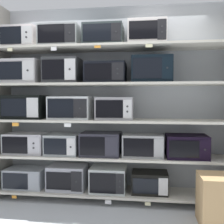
# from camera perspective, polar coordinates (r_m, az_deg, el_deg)

# --- Properties ---
(back_panel) EXTENTS (3.31, 0.04, 2.67)m
(back_panel) POSITION_cam_1_polar(r_m,az_deg,el_deg) (3.82, 0.54, 2.28)
(back_panel) COLOR #9EA3A8
(back_panel) RESTS_ON ground
(upright_left) EXTENTS (0.05, 0.51, 2.67)m
(upright_left) POSITION_cam_1_polar(r_m,az_deg,el_deg) (4.07, -22.72, 2.09)
(upright_left) COLOR gray
(upright_left) RESTS_ON ground
(shelf_0) EXTENTS (3.11, 0.51, 0.03)m
(shelf_0) POSITION_cam_1_polar(r_m,az_deg,el_deg) (3.77, 0.00, -16.69)
(shelf_0) COLOR beige
(shelf_0) RESTS_ON ground
(microwave_0) EXTENTS (0.54, 0.37, 0.27)m
(microwave_0) POSITION_cam_1_polar(r_m,az_deg,el_deg) (4.05, -17.91, -13.19)
(microwave_0) COLOR #969CA5
(microwave_0) RESTS_ON shelf_0
(microwave_1) EXTENTS (0.51, 0.40, 0.33)m
(microwave_1) POSITION_cam_1_polar(r_m,az_deg,el_deg) (3.83, -9.46, -13.56)
(microwave_1) COLOR #9EA0AB
(microwave_1) RESTS_ON shelf_0
(microwave_2) EXTENTS (0.47, 0.42, 0.33)m
(microwave_2) POSITION_cam_1_polar(r_m,az_deg,el_deg) (3.71, -0.74, -14.09)
(microwave_2) COLOR #B4BCBB
(microwave_2) RESTS_ON shelf_0
(microwave_3) EXTENTS (0.47, 0.34, 0.28)m
(microwave_3) POSITION_cam_1_polar(r_m,az_deg,el_deg) (3.69, 8.07, -14.65)
(microwave_3) COLOR black
(microwave_3) RESTS_ON shelf_0
(price_tag_0) EXTENTS (0.07, 0.00, 0.04)m
(price_tag_0) POSITION_cam_1_polar(r_m,az_deg,el_deg) (3.91, -20.22, -16.71)
(price_tag_0) COLOR orange
(price_tag_1) EXTENTS (0.08, 0.00, 0.05)m
(price_tag_1) POSITION_cam_1_polar(r_m,az_deg,el_deg) (3.54, -0.84, -18.75)
(price_tag_1) COLOR white
(price_tag_2) EXTENTS (0.07, 0.00, 0.04)m
(price_tag_2) POSITION_cam_1_polar(r_m,az_deg,el_deg) (3.51, 7.66, -18.92)
(price_tag_2) COLOR beige
(shelf_1) EXTENTS (3.11, 0.51, 0.03)m
(shelf_1) POSITION_cam_1_polar(r_m,az_deg,el_deg) (3.63, 0.00, -9.48)
(shelf_1) COLOR beige
(microwave_4) EXTENTS (0.57, 0.37, 0.28)m
(microwave_4) POSITION_cam_1_polar(r_m,az_deg,el_deg) (3.94, -17.87, -6.36)
(microwave_4) COLOR #B6B4BB
(microwave_4) RESTS_ON shelf_1
(microwave_5) EXTENTS (0.45, 0.42, 0.28)m
(microwave_5) POSITION_cam_1_polar(r_m,az_deg,el_deg) (3.75, -10.30, -6.75)
(microwave_5) COLOR #9BA2A5
(microwave_5) RESTS_ON shelf_1
(microwave_6) EXTENTS (0.52, 0.41, 0.31)m
(microwave_6) POSITION_cam_1_polar(r_m,az_deg,el_deg) (3.62, -2.37, -6.81)
(microwave_6) COLOR #282731
(microwave_6) RESTS_ON shelf_1
(microwave_7) EXTENTS (0.53, 0.34, 0.29)m
(microwave_7) POSITION_cam_1_polar(r_m,az_deg,el_deg) (3.57, 6.65, -7.11)
(microwave_7) COLOR #A2A4A6
(microwave_7) RESTS_ON shelf_1
(microwave_8) EXTENTS (0.52, 0.43, 0.29)m
(microwave_8) POSITION_cam_1_polar(r_m,az_deg,el_deg) (3.61, 15.69, -7.07)
(microwave_8) COLOR black
(microwave_8) RESTS_ON shelf_1
(shelf_2) EXTENTS (3.11, 0.51, 0.03)m
(shelf_2) POSITION_cam_1_polar(r_m,az_deg,el_deg) (3.56, 0.00, -1.85)
(shelf_2) COLOR beige
(microwave_9) EXTENTS (0.55, 0.38, 0.32)m
(microwave_9) POSITION_cam_1_polar(r_m,az_deg,el_deg) (3.90, -18.08, 1.02)
(microwave_9) COLOR black
(microwave_9) RESTS_ON shelf_2
(microwave_10) EXTENTS (0.56, 0.35, 0.31)m
(microwave_10) POSITION_cam_1_polar(r_m,az_deg,el_deg) (3.67, -8.96, 0.89)
(microwave_10) COLOR silver
(microwave_10) RESTS_ON shelf_2
(microwave_11) EXTENTS (0.49, 0.36, 0.30)m
(microwave_11) POSITION_cam_1_polar(r_m,az_deg,el_deg) (3.54, 0.60, 0.77)
(microwave_11) COLOR #9F9EA2
(microwave_11) RESTS_ON shelf_2
(price_tag_3) EXTENTS (0.09, 0.00, 0.04)m
(price_tag_3) POSITION_cam_1_polar(r_m,az_deg,el_deg) (3.69, -19.98, -2.52)
(price_tag_3) COLOR orange
(price_tag_4) EXTENTS (0.09, 0.00, 0.05)m
(price_tag_4) POSITION_cam_1_polar(r_m,az_deg,el_deg) (3.43, -9.49, -2.80)
(price_tag_4) COLOR white
(shelf_3) EXTENTS (3.11, 0.51, 0.03)m
(shelf_3) POSITION_cam_1_polar(r_m,az_deg,el_deg) (3.56, 0.00, 5.95)
(shelf_3) COLOR beige
(microwave_12) EXTENTS (0.50, 0.43, 0.32)m
(microwave_12) POSITION_cam_1_polar(r_m,az_deg,el_deg) (3.93, -18.50, 8.11)
(microwave_12) COLOR #BDB9BB
(microwave_12) RESTS_ON shelf_3
(microwave_13) EXTENTS (0.47, 0.42, 0.34)m
(microwave_13) POSITION_cam_1_polar(r_m,az_deg,el_deg) (3.71, -10.44, 8.63)
(microwave_13) COLOR #303133
(microwave_13) RESTS_ON shelf_3
(microwave_14) EXTENTS (0.53, 0.40, 0.27)m
(microwave_14) POSITION_cam_1_polar(r_m,az_deg,el_deg) (3.57, -1.36, 8.37)
(microwave_14) COLOR black
(microwave_14) RESTS_ON shelf_3
(microwave_15) EXTENTS (0.51, 0.43, 0.34)m
(microwave_15) POSITION_cam_1_polar(r_m,az_deg,el_deg) (3.54, 8.53, 8.92)
(microwave_15) COLOR black
(microwave_15) RESTS_ON shelf_3
(shelf_4) EXTENTS (3.11, 0.51, 0.03)m
(shelf_4) POSITION_cam_1_polar(r_m,az_deg,el_deg) (3.61, 0.00, 13.64)
(shelf_4) COLOR beige
(microwave_16) EXTENTS (0.47, 0.36, 0.29)m
(microwave_16) POSITION_cam_1_polar(r_m,az_deg,el_deg) (4.00, -18.84, 14.75)
(microwave_16) COLOR silver
(microwave_16) RESTS_ON shelf_4
(microwave_17) EXTENTS (0.52, 0.44, 0.28)m
(microwave_17) POSITION_cam_1_polar(r_m,az_deg,el_deg) (3.79, -10.87, 15.48)
(microwave_17) COLOR #9BA1A1
(microwave_17) RESTS_ON shelf_4
(microwave_18) EXTENTS (0.51, 0.43, 0.27)m
(microwave_18) POSITION_cam_1_polar(r_m,az_deg,el_deg) (3.66, -1.75, 15.94)
(microwave_18) COLOR #2B3536
(microwave_18) RESTS_ON shelf_4
(microwave_19) EXTENTS (0.49, 0.39, 0.31)m
(microwave_19) POSITION_cam_1_polar(r_m,az_deg,el_deg) (3.62, 7.54, 16.35)
(microwave_19) COLOR silver
(microwave_19) RESTS_ON shelf_4
(price_tag_5) EXTENTS (0.07, 0.00, 0.04)m
(price_tag_5) POSITION_cam_1_polar(r_m,az_deg,el_deg) (3.76, -21.03, 12.39)
(price_tag_5) COLOR beige
(price_tag_6) EXTENTS (0.07, 0.00, 0.05)m
(price_tag_6) POSITION_cam_1_polar(r_m,az_deg,el_deg) (3.52, -12.38, 13.13)
(price_tag_6) COLOR white
(price_tag_7) EXTENTS (0.08, 0.00, 0.03)m
(price_tag_7) POSITION_cam_1_polar(r_m,az_deg,el_deg) (3.38, -3.12, 13.79)
(price_tag_7) COLOR orange
(price_tag_8) EXTENTS (0.08, 0.00, 0.04)m
(price_tag_8) POSITION_cam_1_polar(r_m,az_deg,el_deg) (3.32, 7.94, 13.89)
(price_tag_8) COLOR beige
(shipping_carton) EXTENTS (0.42, 0.42, 0.55)m
(shipping_carton) POSITION_cam_1_polar(r_m,az_deg,el_deg) (3.24, 21.99, -17.20)
(shipping_carton) COLOR tan
(shipping_carton) RESTS_ON ground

